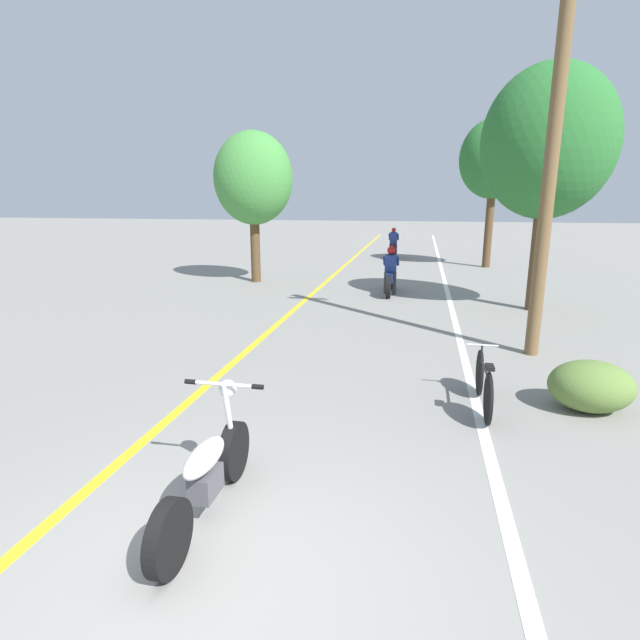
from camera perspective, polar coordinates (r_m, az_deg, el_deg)
The scene contains 12 objects.
ground_plane at distance 4.31m, azimuth -12.74°, elevation -27.63°, with size 120.00×120.00×0.00m, color gray.
lane_stripe_center at distance 16.26m, azimuth 0.03°, elevation 3.82°, with size 0.14×48.00×0.01m, color yellow.
lane_stripe_edge at distance 15.98m, azimuth 14.34°, elevation 3.20°, with size 0.14×48.00×0.01m, color white.
utility_pole at distance 9.74m, azimuth 25.13°, elevation 18.20°, with size 1.10×0.24×7.38m.
roadside_tree_right_near at distance 13.83m, azimuth 24.63°, elevation 17.89°, with size 3.16×2.84×5.94m.
roadside_tree_right_far at distance 21.95m, azimuth 19.28°, elevation 16.91°, with size 2.72×2.45×5.90m.
roadside_tree_left at distance 17.24m, azimuth -7.64°, elevation 15.66°, with size 2.63×2.36×4.96m.
roadside_bush at distance 7.74m, azimuth 28.55°, elevation -6.65°, with size 1.10×0.88×0.70m.
motorcycle_foreground at distance 4.79m, azimuth -12.77°, elevation -16.78°, with size 0.79×1.98×1.12m.
motorcycle_rider_lead at distance 15.19m, azimuth 8.04°, elevation 5.03°, with size 0.50×2.13×1.42m.
motorcycle_rider_far at distance 24.30m, azimuth 8.37°, elevation 8.28°, with size 0.50×2.06×1.44m.
bicycle_parked at distance 7.23m, azimuth 18.21°, elevation -6.88°, with size 0.44×1.68×0.78m.
Camera 1 is at (1.45, -2.91, 2.84)m, focal length 28.00 mm.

